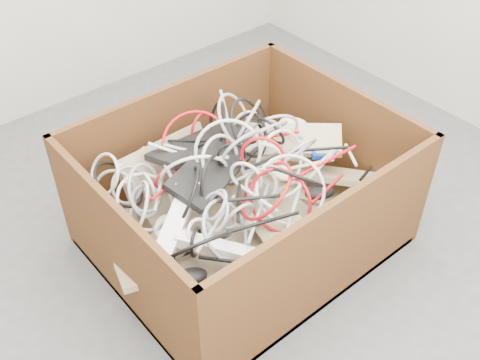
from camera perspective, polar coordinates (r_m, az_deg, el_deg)
ground at (r=2.21m, az=0.25°, el=-8.51°), size 3.00×3.00×0.00m
cardboard_box at (r=2.20m, az=0.06°, el=-3.58°), size 1.06×0.89×0.52m
keyboard_pile at (r=2.12m, az=-0.19°, el=-0.68°), size 1.12×0.73×0.34m
mice_scatter at (r=2.01m, az=0.03°, el=-1.18°), size 0.88×0.55×0.21m
power_strip_left at (r=1.84m, az=-6.54°, el=-4.51°), size 0.31×0.24×0.14m
power_strip_right at (r=1.80m, az=-2.56°, el=-6.72°), size 0.21×0.23×0.09m
vga_plug at (r=2.19m, az=7.70°, el=2.57°), size 0.06×0.06×0.03m
cable_tangle at (r=1.99m, az=-1.72°, el=1.01°), size 0.95×0.77×0.43m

